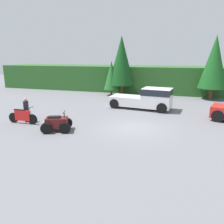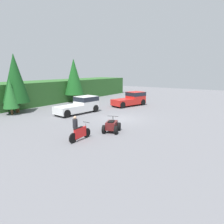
% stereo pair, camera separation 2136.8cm
% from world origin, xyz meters
% --- Properties ---
extents(ground_plane, '(80.00, 80.00, 0.00)m').
position_xyz_m(ground_plane, '(0.00, 0.00, 0.00)').
color(ground_plane, slate).
extents(hillside_backdrop, '(44.00, 6.00, 3.26)m').
position_xyz_m(hillside_backdrop, '(0.00, 16.00, 1.63)').
color(hillside_backdrop, '#2D6028').
rests_on(hillside_backdrop, ground_plane).
extents(tree_left, '(1.76, 1.76, 4.01)m').
position_xyz_m(tree_left, '(-5.00, 11.34, 2.36)').
color(tree_left, brown).
rests_on(tree_left, ground_plane).
extents(tree_mid_left, '(3.01, 3.01, 6.83)m').
position_xyz_m(tree_mid_left, '(-3.94, 11.90, 4.02)').
color(tree_mid_left, brown).
rests_on(tree_mid_left, ground_plane).
extents(tree_mid_right, '(2.93, 2.93, 6.66)m').
position_xyz_m(tree_mid_right, '(6.03, 12.14, 3.92)').
color(tree_mid_right, brown).
rests_on(tree_mid_right, ground_plane).
extents(pickup_truck_second, '(5.54, 2.63, 1.88)m').
position_xyz_m(pickup_truck_second, '(0.04, 5.47, 0.99)').
color(pickup_truck_second, white).
rests_on(pickup_truck_second, ground_plane).
extents(dirt_bike, '(2.23, 0.60, 1.20)m').
position_xyz_m(dirt_bike, '(-7.56, -1.26, 0.50)').
color(dirt_bike, black).
rests_on(dirt_bike, ground_plane).
extents(quad_atv, '(2.09, 1.75, 1.22)m').
position_xyz_m(quad_atv, '(-4.52, -1.92, 0.48)').
color(quad_atv, black).
rests_on(quad_atv, ground_plane).
extents(rider_person, '(0.45, 0.45, 1.73)m').
position_xyz_m(rider_person, '(-7.57, -0.81, 0.94)').
color(rider_person, black).
rests_on(rider_person, ground_plane).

